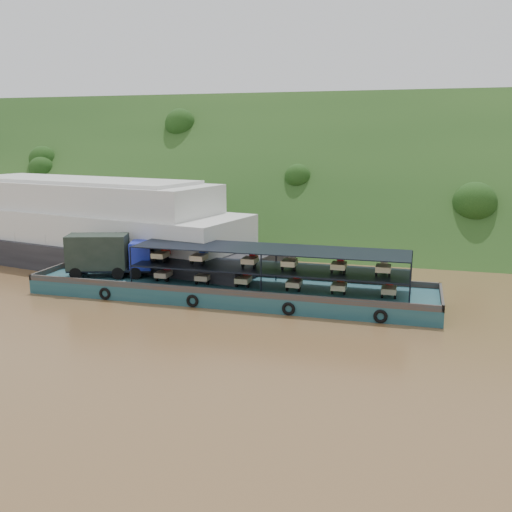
# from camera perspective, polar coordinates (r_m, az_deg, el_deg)

# --- Properties ---
(ground) EXTENTS (160.00, 160.00, 0.00)m
(ground) POSITION_cam_1_polar(r_m,az_deg,el_deg) (48.30, 1.32, -4.56)
(ground) COLOR brown
(ground) RESTS_ON ground
(hillside) EXTENTS (140.00, 39.60, 39.60)m
(hillside) POSITION_cam_1_polar(r_m,az_deg,el_deg) (82.82, 7.58, 2.26)
(hillside) COLOR #173513
(hillside) RESTS_ON ground
(cargo_barge) EXTENTS (35.00, 7.18, 5.04)m
(cargo_barge) POSITION_cam_1_polar(r_m,az_deg,el_deg) (49.49, -4.23, -2.66)
(cargo_barge) COLOR #16414D
(cargo_barge) RESTS_ON ground
(passenger_ferry) EXTENTS (46.76, 20.43, 9.19)m
(passenger_ferry) POSITION_cam_1_polar(r_m,az_deg,el_deg) (65.68, -17.06, 2.87)
(passenger_ferry) COLOR black
(passenger_ferry) RESTS_ON ground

